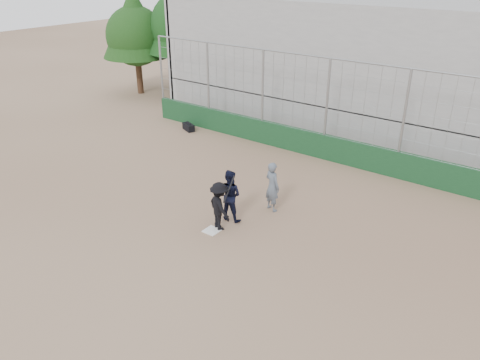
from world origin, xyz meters
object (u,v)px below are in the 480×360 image
Objects in this scene: batter_at_plate at (219,206)px; umpire at (272,189)px; catcher_crouched at (229,203)px; equipment_bag at (189,127)px.

batter_at_plate reaches higher than umpire.
batter_at_plate is 1.49× the size of catcher_crouched.
umpire is at bearing 61.53° from catcher_crouched.
umpire is at bearing -28.98° from equipment_bag.
catcher_crouched is 0.76× the size of umpire.
catcher_crouched is at bearing 99.75° from batter_at_plate.
catcher_crouched reaches higher than equipment_bag.
batter_at_plate is 1.14× the size of umpire.
umpire is at bearing 72.55° from batter_at_plate.
equipment_bag is (-6.74, 5.98, -0.60)m from batter_at_plate.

